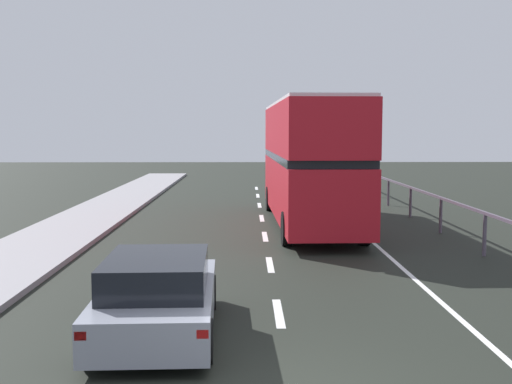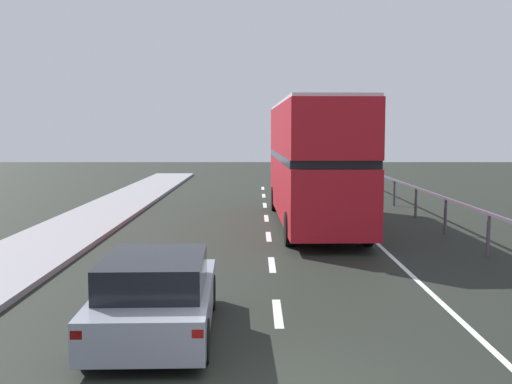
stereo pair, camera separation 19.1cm
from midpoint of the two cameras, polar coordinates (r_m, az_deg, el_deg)
name	(u,v)px [view 2 (the right image)]	position (r m, az deg, el deg)	size (l,w,h in m)	color
lane_paint_markings	(346,259)	(16.70, 8.45, -6.00)	(3.34, 46.00, 0.01)	silver
bridge_side_railing	(486,220)	(17.85, 20.24, -2.42)	(0.10, 42.00, 1.19)	#554A5A
double_decker_bus_red	(311,160)	(22.28, 5.19, 2.90)	(2.75, 11.21, 4.32)	#B21420
hatchback_car_near	(153,296)	(10.60, -8.68, -9.20)	(1.95, 4.20, 1.32)	gray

